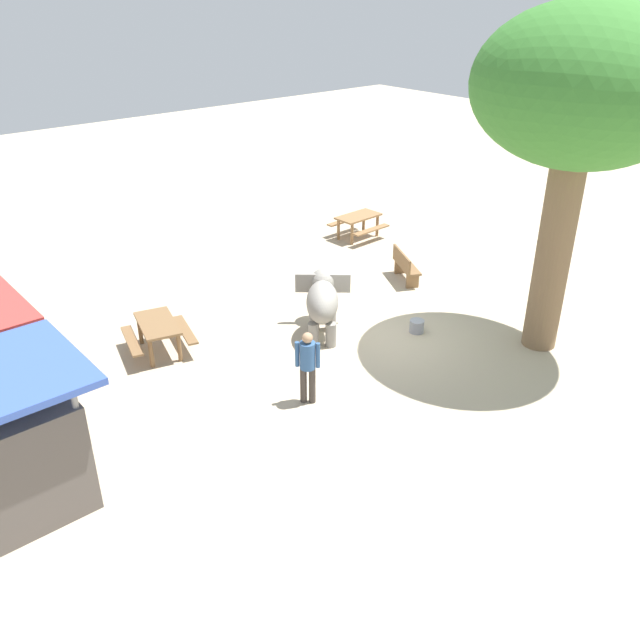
{
  "coord_description": "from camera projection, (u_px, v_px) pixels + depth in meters",
  "views": [
    {
      "loc": [
        -9.85,
        10.32,
        7.84
      ],
      "look_at": [
        0.44,
        1.55,
        0.8
      ],
      "focal_mm": 37.16,
      "sensor_mm": 36.0,
      "label": 1
    }
  ],
  "objects": [
    {
      "name": "market_stall_blue",
      "position": [
        14.0,
        446.0,
        10.63
      ],
      "size": [
        2.5,
        2.5,
        2.52
      ],
      "color": "#59514C",
      "rests_on": "ground_plane"
    },
    {
      "name": "picnic_table_far",
      "position": [
        358.0,
        221.0,
        22.04
      ],
      "size": [
        1.53,
        1.55,
        0.78
      ],
      "rotation": [
        0.0,
        0.0,
        1.6
      ],
      "color": "olive",
      "rests_on": "ground_plane"
    },
    {
      "name": "person_handler",
      "position": [
        308.0,
        362.0,
        13.28
      ],
      "size": [
        0.4,
        0.38,
        1.62
      ],
      "rotation": [
        0.0,
        0.0,
        -0.82
      ],
      "color": "#3F3833",
      "rests_on": "ground_plane"
    },
    {
      "name": "elephant",
      "position": [
        322.0,
        300.0,
        15.93
      ],
      "size": [
        1.92,
        1.88,
        1.41
      ],
      "rotation": [
        0.0,
        0.0,
        5.56
      ],
      "color": "gray",
      "rests_on": "ground_plane"
    },
    {
      "name": "feed_bucket",
      "position": [
        417.0,
        326.0,
        16.33
      ],
      "size": [
        0.36,
        0.36,
        0.32
      ],
      "primitive_type": "cylinder",
      "color": "gray",
      "rests_on": "ground_plane"
    },
    {
      "name": "wooden_bench",
      "position": [
        405.0,
        265.0,
        18.96
      ],
      "size": [
        1.42,
        1.01,
        0.88
      ],
      "rotation": [
        0.0,
        0.0,
        2.65
      ],
      "color": "brown",
      "rests_on": "ground_plane"
    },
    {
      "name": "picnic_table_near",
      "position": [
        158.0,
        330.0,
        15.27
      ],
      "size": [
        1.84,
        1.82,
        0.78
      ],
      "rotation": [
        0.0,
        0.0,
        6.02
      ],
      "color": "brown",
      "rests_on": "ground_plane"
    },
    {
      "name": "shade_tree_main",
      "position": [
        582.0,
        94.0,
        13.23
      ],
      "size": [
        4.62,
        4.24,
        7.53
      ],
      "color": "brown",
      "rests_on": "ground_plane"
    },
    {
      "name": "ground_plane",
      "position": [
        380.0,
        336.0,
        16.21
      ],
      "size": [
        60.0,
        60.0,
        0.0
      ],
      "primitive_type": "plane",
      "color": "#BAA88C"
    }
  ]
}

